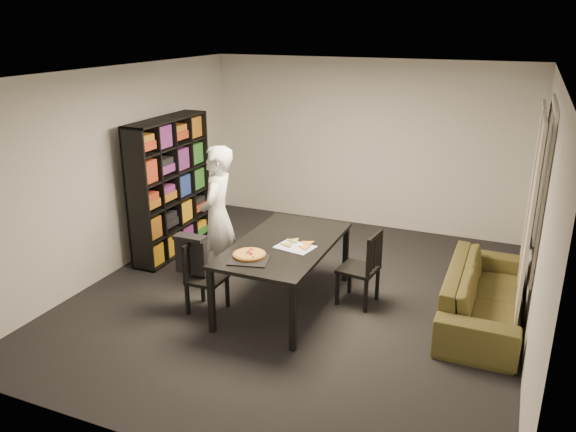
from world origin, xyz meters
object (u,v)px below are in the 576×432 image
at_px(dining_table, 285,248).
at_px(pepperoni_pizza, 249,254).
at_px(person, 218,217).
at_px(baking_tray, 249,260).
at_px(sofa, 484,294).
at_px(chair_right, 365,264).
at_px(bookshelf, 170,187).
at_px(chair_left, 200,272).

height_order(dining_table, pepperoni_pizza, pepperoni_pizza).
relative_size(person, baking_tray, 4.36).
bearing_deg(sofa, pepperoni_pizza, 113.94).
xyz_separation_m(pepperoni_pizza, sofa, (2.33, 1.04, -0.49)).
relative_size(chair_right, person, 0.51).
bearing_deg(sofa, bookshelf, 85.73).
xyz_separation_m(bookshelf, person, (1.10, -0.64, -0.08)).
height_order(chair_left, sofa, chair_left).
bearing_deg(baking_tray, chair_right, 43.69).
bearing_deg(chair_left, baking_tray, -99.21).
bearing_deg(pepperoni_pizza, person, 137.71).
bearing_deg(baking_tray, bookshelf, 143.17).
relative_size(dining_table, chair_right, 2.07).
bearing_deg(person, dining_table, 65.59).
relative_size(chair_left, baking_tray, 2.05).
xyz_separation_m(dining_table, baking_tray, (-0.15, -0.60, 0.07)).
relative_size(chair_left, person, 0.47).
height_order(person, pepperoni_pizza, person).
height_order(chair_right, pepperoni_pizza, chair_right).
bearing_deg(baking_tray, chair_left, 170.48).
bearing_deg(chair_right, pepperoni_pizza, -43.19).
relative_size(dining_table, pepperoni_pizza, 5.24).
distance_m(dining_table, chair_left, 0.98).
relative_size(dining_table, person, 1.05).
xyz_separation_m(dining_table, chair_left, (-0.82, -0.49, -0.23)).
height_order(dining_table, sofa, dining_table).
bearing_deg(chair_left, pepperoni_pizza, -91.61).
relative_size(person, sofa, 0.86).
bearing_deg(bookshelf, baking_tray, -36.83).
bearing_deg(dining_table, bookshelf, 157.83).
xyz_separation_m(bookshelf, chair_left, (1.25, -1.33, -0.48)).
bearing_deg(sofa, chair_left, 108.91).
bearing_deg(sofa, chair_right, 97.72).
height_order(bookshelf, baking_tray, bookshelf).
xyz_separation_m(chair_right, sofa, (1.30, 0.18, -0.21)).
xyz_separation_m(chair_left, baking_tray, (0.67, -0.11, 0.30)).
distance_m(baking_tray, sofa, 2.60).
height_order(chair_left, baking_tray, chair_left).
xyz_separation_m(bookshelf, sofa, (4.22, -0.31, -0.65)).
height_order(bookshelf, chair_right, bookshelf).
bearing_deg(chair_right, bookshelf, -92.39).
height_order(dining_table, chair_right, chair_right).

